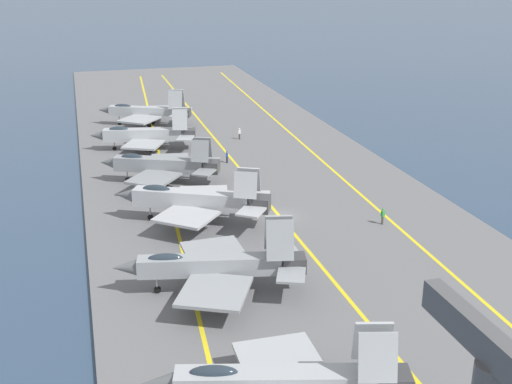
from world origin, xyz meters
TOP-DOWN VIEW (x-y plane):
  - ground_plane at (0.00, 0.00)m, footprint 2000.00×2000.00m
  - carrier_deck at (0.00, 0.00)m, footprint 208.08×40.80m
  - deck_stripe_foul_line at (0.00, -11.22)m, footprint 187.17×7.00m
  - deck_stripe_centerline at (0.00, 0.00)m, footprint 187.28×0.36m
  - deck_stripe_edge_line at (0.00, 11.22)m, footprint 186.91×12.50m
  - parked_jet_nearest at (-30.68, 9.65)m, footprint 12.17×16.40m
  - parked_jet_second at (-14.40, 10.20)m, footprint 13.43×16.01m
  - parked_jet_third at (0.70, 9.19)m, footprint 12.62×16.52m
  - parked_jet_fourth at (14.39, 10.74)m, footprint 13.40×15.16m
  - parked_jet_fifth at (29.92, 11.00)m, footprint 12.08×15.31m
  - parked_jet_sixth at (44.30, 9.17)m, footprint 13.27×15.75m
  - crew_green_vest at (-4.95, -9.76)m, footprint 0.37×0.45m
  - crew_blue_vest at (20.56, 1.03)m, footprint 0.45×0.39m
  - crew_white_vest at (31.93, -3.62)m, footprint 0.31×0.41m

SIDE VIEW (x-z plane):
  - ground_plane at x=0.00m, z-range 0.00..0.00m
  - carrier_deck at x=0.00m, z-range 0.00..0.40m
  - deck_stripe_foul_line at x=0.00m, z-range 0.40..0.41m
  - deck_stripe_centerline at x=0.00m, z-range 0.40..0.41m
  - deck_stripe_edge_line at x=0.00m, z-range 0.40..0.41m
  - crew_blue_vest at x=20.56m, z-range 0.49..2.21m
  - crew_white_vest at x=31.93m, z-range 0.49..2.26m
  - crew_green_vest at x=-4.95m, z-range 0.49..2.30m
  - parked_jet_nearest at x=-30.68m, z-range -0.37..5.75m
  - parked_jet_fifth at x=29.92m, z-range -0.36..5.75m
  - parked_jet_fourth at x=14.39m, z-range -0.17..5.77m
  - parked_jet_second at x=-14.40m, z-range -0.45..6.11m
  - parked_jet_sixth at x=44.30m, z-range -0.28..5.97m
  - parked_jet_third at x=0.70m, z-range -0.08..6.18m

